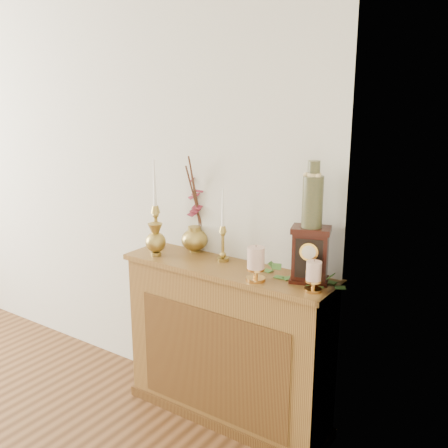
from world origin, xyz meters
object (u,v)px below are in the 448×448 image
Objects in this scene: candlestick_center at (223,238)px; ceramic_vase at (313,198)px; ginger_jar at (197,208)px; mantel_clock at (310,255)px; candlestick_left at (156,220)px; bud_vase at (156,240)px.

candlestick_center is 0.62m from ceramic_vase.
mantel_clock is (0.78, -0.11, -0.12)m from ginger_jar.
ginger_jar is at bearing 172.44° from ceramic_vase.
bud_vase is (0.09, -0.11, -0.08)m from candlestick_left.
candlestick_left reaches higher than bud_vase.
candlestick_left reaches higher than mantel_clock.
mantel_clock is (0.92, 0.12, 0.04)m from bud_vase.
candlestick_center is 0.72× the size of ginger_jar.
candlestick_center is 1.46× the size of mantel_clock.
mantel_clock is at bearing -71.71° from ceramic_vase.
ginger_jar is (0.22, 0.11, 0.08)m from candlestick_left.
bud_vase is 0.92m from mantel_clock.
ceramic_vase reaches higher than candlestick_center.
candlestick_left is 1.65× the size of ceramic_vase.
ceramic_vase is at bearing 0.60° from candlestick_left.
bud_vase is 0.98m from ceramic_vase.
ginger_jar is 0.80m from mantel_clock.
ceramic_vase is (-0.00, 0.00, 0.29)m from mantel_clock.
bud_vase is (-0.37, -0.14, -0.04)m from candlestick_center.
ceramic_vase is at bearing 90.00° from mantel_clock.
mantel_clock reaches higher than bud_vase.
ceramic_vase is (1.01, 0.01, 0.25)m from candlestick_left.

